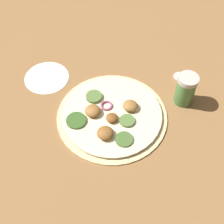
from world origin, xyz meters
name	(u,v)px	position (x,y,z in m)	size (l,w,h in m)	color
ground_plane	(112,116)	(0.00, 0.00, 0.00)	(3.00, 3.00, 0.00)	olive
pizza	(111,115)	(0.00, 0.00, 0.01)	(0.26, 0.26, 0.03)	beige
spice_jar	(186,89)	(0.15, -0.10, 0.04)	(0.05, 0.05, 0.08)	#4C7F42
loose_cap	(180,76)	(0.21, -0.05, 0.00)	(0.03, 0.03, 0.01)	beige
flour_patch	(47,77)	(-0.02, 0.21, 0.00)	(0.12, 0.12, 0.00)	white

